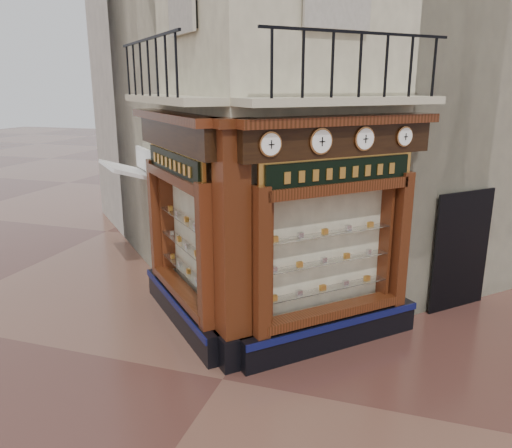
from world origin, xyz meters
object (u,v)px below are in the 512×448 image
at_px(clock_b, 321,141).
at_px(clock_d, 404,136).
at_px(clock_c, 364,139).
at_px(awning, 135,276).
at_px(clock_a, 270,144).
at_px(corner_pilaster, 232,251).
at_px(signboard_left, 174,164).
at_px(signboard_right, 340,172).

distance_m(clock_b, clock_d, 1.65).
xyz_separation_m(clock_c, awning, (-5.42, 1.73, -3.62)).
relative_size(clock_a, clock_c, 0.95).
height_order(clock_b, clock_c, clock_b).
bearing_deg(corner_pilaster, clock_b, -18.31).
height_order(clock_c, signboard_left, clock_c).
relative_size(clock_d, signboard_left, 0.16).
xyz_separation_m(clock_d, awning, (-6.00, 1.14, -3.62)).
relative_size(clock_a, clock_d, 1.09).
height_order(clock_d, signboard_left, clock_d).
xyz_separation_m(clock_b, clock_c, (0.58, 0.58, -0.00)).
distance_m(clock_a, clock_d, 2.51).
distance_m(clock_c, signboard_left, 3.30).
height_order(corner_pilaster, signboard_left, corner_pilaster).
distance_m(corner_pilaster, clock_a, 1.78).
bearing_deg(signboard_left, clock_d, -123.80).
xyz_separation_m(clock_b, awning, (-4.84, 2.31, -3.62)).
height_order(clock_a, clock_c, clock_c).
xyz_separation_m(signboard_left, signboard_right, (2.92, 0.00, 0.00)).
bearing_deg(clock_a, awning, 100.37).
distance_m(corner_pilaster, clock_b, 2.16).
bearing_deg(signboard_right, clock_b, -166.49).
xyz_separation_m(clock_d, signboard_right, (-0.92, -0.76, -0.52)).
bearing_deg(signboard_right, awning, 114.48).
height_order(signboard_left, signboard_right, signboard_right).
bearing_deg(signboard_right, corner_pilaster, 169.75).
distance_m(clock_b, awning, 6.47).
bearing_deg(signboard_right, clock_c, -17.09).
bearing_deg(signboard_left, clock_a, -161.20).
bearing_deg(corner_pilaster, signboard_left, 100.25).
relative_size(awning, signboard_right, 0.80).
relative_size(corner_pilaster, awning, 2.37).
height_order(clock_c, signboard_right, clock_c).
xyz_separation_m(clock_c, signboard_right, (-0.33, -0.18, -0.52)).
xyz_separation_m(corner_pilaster, clock_a, (0.60, -0.00, 1.67)).
xyz_separation_m(corner_pilaster, clock_b, (1.21, 0.61, 1.67)).
height_order(corner_pilaster, clock_d, corner_pilaster).
bearing_deg(clock_c, awning, 117.32).
xyz_separation_m(clock_a, signboard_left, (-2.06, 1.02, -0.52)).
distance_m(clock_b, signboard_right, 0.70).
distance_m(clock_c, awning, 6.74).
bearing_deg(clock_b, clock_a, -180.00).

